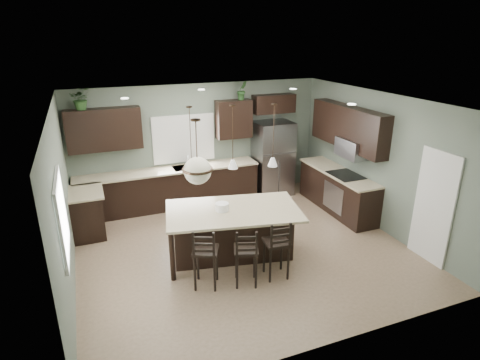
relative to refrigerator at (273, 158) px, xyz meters
name	(u,v)px	position (x,y,z in m)	size (l,w,h in m)	color
ground	(243,248)	(-1.76, -2.35, -0.93)	(6.00, 6.00, 0.00)	#9E8466
pantry_door	(434,207)	(1.22, -3.90, 0.09)	(0.04, 0.82, 2.04)	white
window_back	(184,139)	(-2.16, 0.38, 0.62)	(1.35, 0.02, 1.00)	white
window_left	(61,217)	(-4.74, -3.15, 0.62)	(0.02, 1.10, 1.00)	white
left_return_cabs	(88,214)	(-4.46, -0.65, -0.48)	(0.60, 0.90, 0.90)	black
left_return_countertop	(85,192)	(-4.44, -0.65, -0.01)	(0.66, 0.96, 0.04)	beige
back_lower_cabs	(170,189)	(-2.61, 0.10, -0.48)	(4.20, 0.60, 0.90)	black
back_countertop	(169,170)	(-2.61, 0.08, -0.01)	(4.20, 0.66, 0.04)	beige
sink_inset	(188,167)	(-2.16, 0.08, 0.01)	(0.70, 0.45, 0.01)	gray
faucet	(188,162)	(-2.16, 0.05, 0.16)	(0.02, 0.02, 0.28)	silver
back_upper_left	(104,130)	(-3.91, 0.23, 1.02)	(1.55, 0.34, 0.90)	black
back_upper_right	(234,119)	(-0.96, 0.23, 1.02)	(0.85, 0.34, 0.90)	black
fridge_header	(274,104)	(0.09, 0.23, 1.32)	(1.05, 0.34, 0.45)	black
right_lower_cabs	(337,191)	(0.94, -1.48, -0.48)	(0.60, 2.35, 0.90)	black
right_countertop	(338,172)	(0.92, -1.48, -0.01)	(0.66, 2.35, 0.04)	beige
cooktop	(346,175)	(0.92, -1.75, 0.02)	(0.58, 0.75, 0.02)	black
wall_oven_front	(333,198)	(0.64, -1.75, -0.48)	(0.01, 0.72, 0.60)	gray
right_upper_cabs	(348,127)	(1.07, -1.48, 1.02)	(0.34, 2.35, 0.90)	black
microwave	(352,148)	(1.02, -1.75, 0.62)	(0.40, 0.75, 0.40)	gray
refrigerator	(273,158)	(0.00, 0.00, 0.00)	(0.90, 0.74, 1.85)	gray
kitchen_island	(233,233)	(-2.01, -2.51, -0.46)	(2.37, 1.35, 0.92)	black
serving_dish	(222,207)	(-2.20, -2.47, 0.07)	(0.24, 0.24, 0.14)	white
bar_stool_left	(206,257)	(-2.75, -3.24, -0.39)	(0.39, 0.39, 1.07)	black
bar_stool_center	(246,256)	(-2.13, -3.42, -0.41)	(0.38, 0.38, 1.03)	black
bar_stool_right	(276,248)	(-1.58, -3.41, -0.39)	(0.39, 0.39, 1.06)	black
pendant_left	(191,139)	(-2.69, -2.37, 1.32)	(0.17, 0.17, 1.10)	white
pendant_center	(233,137)	(-2.01, -2.51, 1.32)	(0.17, 0.17, 1.10)	silver
pendant_right	(273,136)	(-1.32, -2.65, 1.32)	(0.17, 0.17, 1.10)	white
chandelier	(197,152)	(-2.87, -3.38, 1.40)	(0.44, 0.44, 0.95)	beige
plant_back_left	(81,99)	(-4.28, 0.20, 1.71)	(0.42, 0.36, 0.46)	#274B21
plant_back_right	(242,90)	(-0.75, 0.20, 1.70)	(0.24, 0.20, 0.44)	#295424
room_shell	(243,164)	(-1.76, -2.35, 0.77)	(6.00, 6.00, 6.00)	slate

